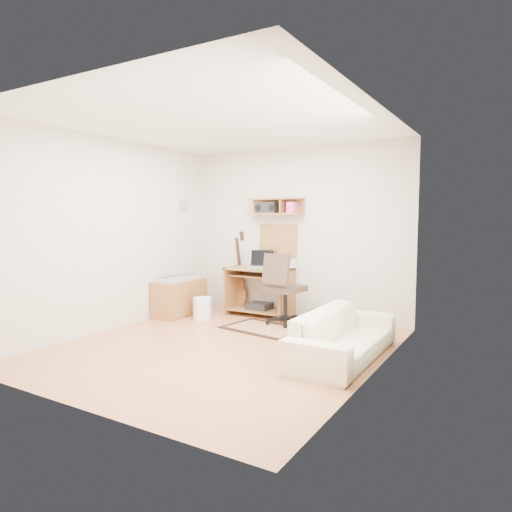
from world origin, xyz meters
The scene contains 22 objects.
floor centered at (0.00, 0.00, -0.01)m, with size 3.60×4.00×0.01m, color tan.
ceiling centered at (0.00, 0.00, 2.60)m, with size 3.60×4.00×0.01m, color white.
back_wall centered at (0.00, 2.00, 1.30)m, with size 3.60×0.01×2.60m, color beige.
left_wall centered at (-1.80, 0.00, 1.30)m, with size 0.01×4.00×2.60m, color beige.
right_wall centered at (1.80, 0.00, 1.30)m, with size 0.01×4.00×2.60m, color beige.
wall_shelf centered at (-0.30, 1.88, 1.70)m, with size 0.90×0.25×0.26m, color #A06838.
cork_board centered at (-0.30, 1.98, 1.17)m, with size 0.64×0.03×0.49m, color tan.
wall_photo centered at (-1.79, 1.50, 1.72)m, with size 0.02×0.20×0.15m, color #4C8CBF.
desk centered at (-0.49, 1.73, 0.38)m, with size 1.00×0.55×0.75m, color #A06838, non-canonical shape.
laptop centered at (-0.46, 1.71, 0.89)m, with size 0.36×0.36×0.27m, color silver, non-canonical shape.
speaker centered at (-0.09, 1.68, 0.84)m, with size 0.08×0.08×0.18m, color black.
desk_lamp centered at (-0.28, 1.87, 0.89)m, with size 0.09×0.09×0.28m, color black, non-canonical shape.
pencil_cup centered at (-0.18, 1.83, 0.80)m, with size 0.07×0.07×0.10m, color #3743A6.
boombox centered at (-0.44, 1.87, 1.68)m, with size 0.33×0.15×0.17m, color black.
rug centered at (0.01, 1.01, 0.01)m, with size 1.10×0.73×0.01m, color #C6B285.
task_chair centered at (0.13, 1.40, 0.52)m, with size 0.53×0.53×1.04m, color #3A2D22, non-canonical shape.
cabinet centered at (-1.58, 1.11, 0.28)m, with size 0.40×0.90×0.55m, color #A06838.
music_keyboard centered at (-1.58, 1.11, 0.58)m, with size 0.23×0.75×0.07m, color #B2B5BA.
guitar centered at (-0.98, 1.86, 0.65)m, with size 0.35×0.22×1.31m, color brown, non-canonical shape.
waste_basket centered at (-1.09, 1.06, 0.17)m, with size 0.28×0.28×0.33m, color white.
printer centered at (0.59, 1.75, 0.08)m, with size 0.45×0.35×0.17m, color #A5A8AA.
sofa centered at (1.38, 0.34, 0.35)m, with size 1.78×0.52×0.70m, color beige.
Camera 1 is at (3.02, -4.30, 1.54)m, focal length 31.74 mm.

